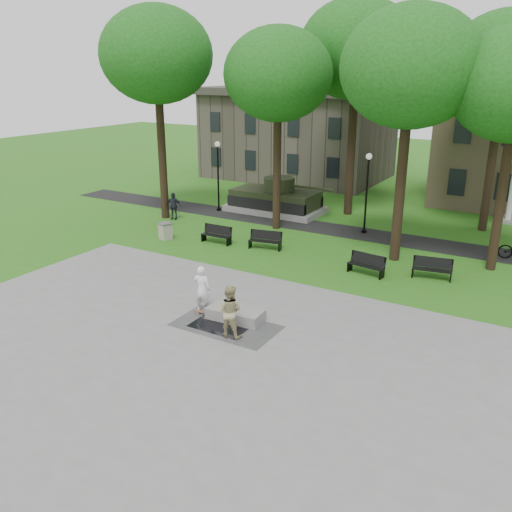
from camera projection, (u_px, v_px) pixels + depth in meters
The scene contains 23 objects.
ground at pixel (251, 303), 22.65m from camera, with size 120.00×120.00×0.00m, color #305915.
plaza at pixel (175, 354), 18.58m from camera, with size 22.00×16.00×0.02m, color gray.
footpath at pixel (354, 233), 32.41m from camera, with size 44.00×2.60×0.01m, color black.
building_left at pixel (298, 136), 48.31m from camera, with size 15.00×10.00×7.20m, color #4C443D.
tree_0 at pixel (157, 56), 32.46m from camera, with size 6.80×6.80×12.97m.
tree_1 at pixel (278, 75), 30.42m from camera, with size 6.20×6.20×11.63m.
tree_2 at pixel (411, 68), 24.83m from camera, with size 6.60×6.60×12.16m.
tree_4 at pixel (357, 50), 33.22m from camera, with size 7.20×7.20×13.50m.
tree_5 at pixel (506, 61), 29.78m from camera, with size 6.40×6.40×12.44m.
lamp_left at pixel (218, 170), 36.55m from camera, with size 0.36×0.36×4.73m.
lamp_mid at pixel (367, 187), 31.50m from camera, with size 0.36×0.36×4.73m.
tank_monument at pixel (276, 200), 36.86m from camera, with size 7.45×3.40×2.40m.
puddle at pixel (219, 327), 20.56m from camera, with size 2.20×1.20×0.00m, color black.
concrete_block at pixel (235, 314), 21.08m from camera, with size 2.20×1.00×0.45m, color gray.
skateboard at pixel (204, 313), 21.65m from camera, with size 0.78×0.20×0.07m, color brown.
skateboarder at pixel (202, 289), 21.53m from camera, with size 0.71×0.47×1.96m, color white.
friend_watching at pixel (230, 311), 19.54m from camera, with size 0.96×0.75×1.98m, color tan.
pedestrian_walker at pixel (173, 206), 35.07m from camera, with size 1.04×0.43×1.77m, color #21242C.
park_bench_0 at pixel (217, 234), 30.37m from camera, with size 1.80×0.54×1.00m.
park_bench_1 at pixel (266, 240), 29.36m from camera, with size 1.85×0.88×1.00m.
park_bench_2 at pixel (367, 264), 25.71m from camera, with size 1.85×0.78×1.00m.
park_bench_3 at pixel (433, 268), 25.19m from camera, with size 1.85×0.82×1.00m.
trash_bin at pixel (165, 231), 31.06m from camera, with size 0.84×0.84×0.96m.
Camera 1 is at (10.75, -17.75, 9.29)m, focal length 38.00 mm.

